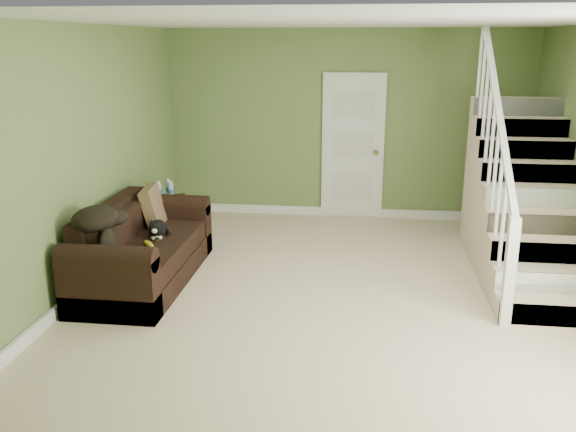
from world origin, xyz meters
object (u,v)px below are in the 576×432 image
(cat, at_px, (157,229))
(side_table, at_px, (168,219))
(sofa, at_px, (141,252))
(banana, at_px, (149,244))

(cat, bearing_deg, side_table, 92.21)
(sofa, bearing_deg, cat, 43.09)
(cat, bearing_deg, banana, -95.73)
(cat, distance_m, banana, 0.34)
(sofa, xyz_separation_m, cat, (0.14, 0.13, 0.22))
(sofa, xyz_separation_m, banana, (0.17, -0.21, 0.16))
(side_table, bearing_deg, sofa, -84.21)
(side_table, relative_size, cat, 1.61)
(side_table, height_order, cat, side_table)
(cat, xyz_separation_m, banana, (0.03, -0.34, -0.06))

